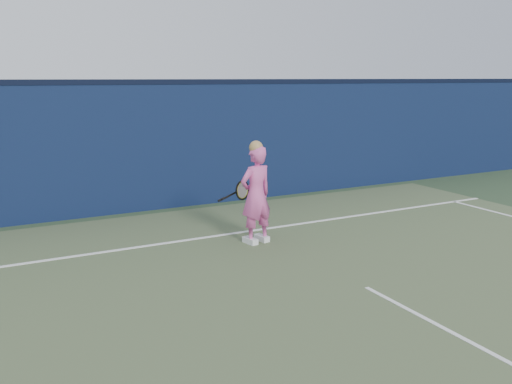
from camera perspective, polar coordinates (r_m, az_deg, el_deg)
ground at (r=6.47m, az=17.24°, el=-12.61°), size 80.00×80.00×0.00m
backstop_wall at (r=11.51m, az=-5.67°, el=5.00°), size 24.00×0.40×2.50m
wall_cap at (r=11.43m, az=-5.81°, el=11.49°), size 24.00×0.42×0.10m
player at (r=8.65m, az=-0.00°, el=-0.26°), size 0.64×0.48×1.67m
racket at (r=9.00m, az=-1.62°, el=0.11°), size 0.64×0.19×0.34m
court_lines at (r=6.26m, az=19.41°, el=-13.50°), size 11.00×12.04×0.01m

